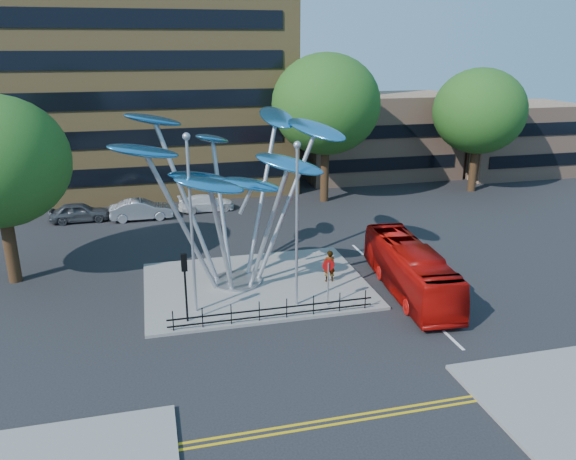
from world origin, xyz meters
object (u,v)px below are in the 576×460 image
object	(u,v)px
street_lamp_right	(297,211)
parked_car_right	(206,203)
leaf_sculpture	(231,162)
tree_right	(326,104)
tree_far	(479,111)
no_entry_sign_island	(328,275)
pedestrian	(329,266)
parked_car_left	(79,212)
traffic_light_island	(185,273)
red_bus	(410,269)
street_lamp_left	(191,210)
parked_car_mid	(141,210)

from	to	relation	value
street_lamp_right	parked_car_right	size ratio (longest dim) A/B	1.89
leaf_sculpture	parked_car_right	xyz separation A→B (m)	(0.04, 14.73, -6.23)
tree_right	tree_far	bearing A→B (deg)	0.00
no_entry_sign_island	pedestrian	xyz separation A→B (m)	(1.00, 2.83, -0.76)
tree_right	parked_car_left	size ratio (longest dim) A/B	2.83
street_lamp_right	parked_car_left	size ratio (longest dim) A/B	1.94
traffic_light_island	parked_car_left	bearing A→B (deg)	109.63
tree_far	leaf_sculpture	bearing A→B (deg)	-147.52
leaf_sculpture	traffic_light_island	xyz separation A→B (m)	(-2.93, -4.18, -4.26)
parked_car_right	street_lamp_right	bearing A→B (deg)	-176.12
no_entry_sign_island	red_bus	world-z (taller)	red_bus
pedestrian	leaf_sculpture	bearing A→B (deg)	-10.78
no_entry_sign_island	traffic_light_island	bearing A→B (deg)	-179.87
pedestrian	parked_car_right	distance (m)	16.84
red_bus	pedestrian	distance (m)	4.36
tree_far	street_lamp_right	size ratio (longest dim) A/B	1.30
street_lamp_right	parked_car_right	bearing A→B (deg)	97.82
leaf_sculpture	red_bus	bearing A→B (deg)	-21.14
no_entry_sign_island	pedestrian	distance (m)	3.10
street_lamp_left	red_bus	world-z (taller)	street_lamp_left
street_lamp_right	no_entry_sign_island	size ratio (longest dim) A/B	3.39
tree_far	pedestrian	size ratio (longest dim) A/B	5.96
leaf_sculpture	street_lamp_left	world-z (taller)	leaf_sculpture
street_lamp_right	no_entry_sign_island	bearing A→B (deg)	-17.87
street_lamp_right	leaf_sculpture	bearing A→B (deg)	124.91
pedestrian	parked_car_right	bearing A→B (deg)	-68.68
pedestrian	parked_car_right	xyz separation A→B (m)	(-5.03, 16.07, -0.42)
red_bus	pedestrian	world-z (taller)	red_bus
leaf_sculpture	no_entry_sign_island	bearing A→B (deg)	-45.67
street_lamp_left	parked_car_mid	xyz separation A→B (m)	(-2.55, 16.78, -4.60)
tree_right	leaf_sculpture	size ratio (longest dim) A/B	0.95
no_entry_sign_island	pedestrian	world-z (taller)	no_entry_sign_island
pedestrian	parked_car_left	bearing A→B (deg)	-42.90
parked_car_mid	red_bus	bearing A→B (deg)	-141.40
no_entry_sign_island	street_lamp_left	bearing A→B (deg)	171.39
traffic_light_island	pedestrian	size ratio (longest dim) A/B	1.89
street_lamp_left	street_lamp_right	distance (m)	5.03
red_bus	parked_car_left	bearing A→B (deg)	141.44
parked_car_left	parked_car_right	xyz separation A→B (m)	(9.52, 0.55, -0.09)
leaf_sculpture	street_lamp_right	world-z (taller)	leaf_sculpture
parked_car_mid	street_lamp_right	bearing A→B (deg)	-156.93
tree_far	parked_car_left	world-z (taller)	tree_far
tree_right	no_entry_sign_island	world-z (taller)	tree_right
street_lamp_left	no_entry_sign_island	world-z (taller)	street_lamp_left
no_entry_sign_island	parked_car_right	xyz separation A→B (m)	(-4.03, 18.90, -1.18)
parked_car_left	no_entry_sign_island	bearing A→B (deg)	-144.76
street_lamp_right	parked_car_right	xyz separation A→B (m)	(-2.53, 18.42, -4.46)
tree_right	street_lamp_left	size ratio (longest dim) A/B	1.38
tree_far	traffic_light_island	xyz separation A→B (m)	(-27.00, -19.50, -4.49)
street_lamp_right	pedestrian	size ratio (longest dim) A/B	4.57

